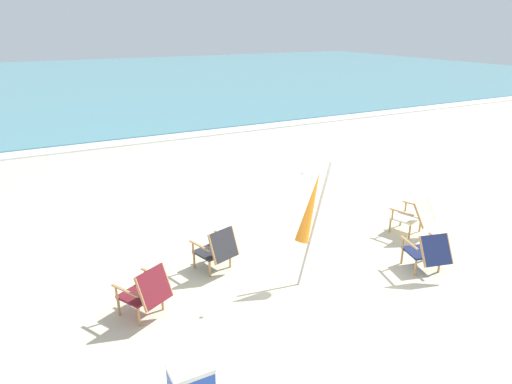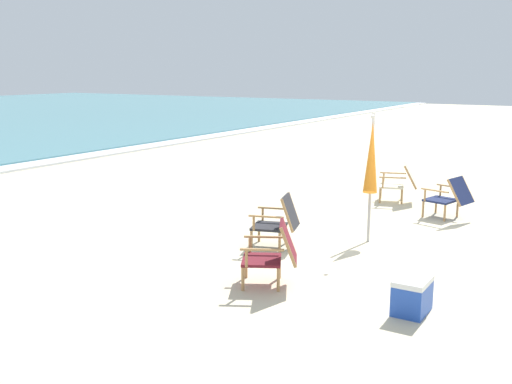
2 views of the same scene
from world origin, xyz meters
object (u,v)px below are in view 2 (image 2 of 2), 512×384
at_px(beach_chair_front_left, 279,220).
at_px(beach_chair_back_left, 400,181).
at_px(beach_chair_back_right, 450,196).
at_px(umbrella_furled_orange, 371,158).
at_px(beach_chair_front_right, 274,252).
at_px(cooler_box, 412,295).

bearing_deg(beach_chair_front_left, beach_chair_back_left, -7.16).
relative_size(beach_chair_back_right, umbrella_furled_orange, 0.45).
bearing_deg(umbrella_furled_orange, beach_chair_front_right, 175.23).
bearing_deg(beach_chair_front_right, beach_chair_back_right, -12.38).
relative_size(beach_chair_front_right, umbrella_furled_orange, 0.44).
xyz_separation_m(beach_chair_back_left, umbrella_furled_orange, (-2.88, -0.44, 0.88)).
bearing_deg(beach_chair_front_left, beach_chair_front_right, -152.82).
distance_m(beach_chair_back_right, beach_chair_front_right, 4.73).
distance_m(beach_chair_back_left, beach_chair_front_right, 5.57).
height_order(beach_chair_back_right, umbrella_furled_orange, umbrella_furled_orange).
xyz_separation_m(umbrella_furled_orange, cooler_box, (-2.65, -1.52, -1.10)).
bearing_deg(beach_chair_back_left, beach_chair_front_right, -177.73).
xyz_separation_m(beach_chair_back_right, umbrella_furled_orange, (-1.93, 0.79, 0.88)).
height_order(beach_chair_back_right, beach_chair_front_right, beach_chair_front_right).
xyz_separation_m(beach_chair_back_right, beach_chair_front_left, (-3.18, 1.75, 0.01)).
xyz_separation_m(beach_chair_back_left, beach_chair_front_left, (-4.12, 0.52, 0.01)).
bearing_deg(beach_chair_back_left, umbrella_furled_orange, -171.22).
relative_size(beach_chair_back_left, beach_chair_back_right, 1.00).
relative_size(beach_chair_front_left, umbrella_furled_orange, 0.41).
xyz_separation_m(beach_chair_front_right, umbrella_furled_orange, (2.68, -0.22, 0.87)).
xyz_separation_m(beach_chair_back_right, beach_chair_front_right, (-4.62, 1.01, 0.01)).
distance_m(beach_chair_front_right, cooler_box, 1.76).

